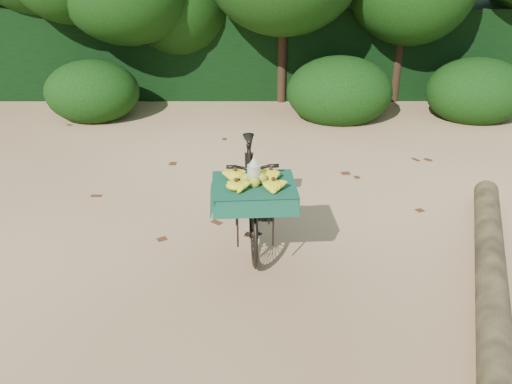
{
  "coord_description": "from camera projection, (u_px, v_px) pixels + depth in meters",
  "views": [
    {
      "loc": [
        -0.03,
        -5.36,
        3.13
      ],
      "look_at": [
        -0.03,
        -0.42,
        0.75
      ],
      "focal_mm": 38.0,
      "sensor_mm": 36.0,
      "label": 1
    }
  ],
  "objects": [
    {
      "name": "vendor_bicycle",
      "position": [
        251.0,
        192.0,
        5.9
      ],
      "size": [
        0.85,
        1.9,
        1.13
      ],
      "rotation": [
        0.0,
        0.0,
        0.07
      ],
      "color": "black",
      "rests_on": "ground"
    },
    {
      "name": "ground",
      "position": [
        258.0,
        235.0,
        6.19
      ],
      "size": [
        80.0,
        80.0,
        0.0
      ],
      "primitive_type": "plane",
      "color": "tan",
      "rests_on": "ground"
    },
    {
      "name": "hedge_backdrop",
      "position": [
        257.0,
        48.0,
        11.47
      ],
      "size": [
        26.0,
        1.8,
        1.8
      ],
      "primitive_type": "cube",
      "color": "black",
      "rests_on": "ground"
    },
    {
      "name": "fallen_log",
      "position": [
        491.0,
        276.0,
        5.2
      ],
      "size": [
        1.64,
        3.89,
        0.29
      ],
      "primitive_type": "cylinder",
      "rotation": [
        1.57,
        0.0,
        -0.35
      ],
      "color": "brown",
      "rests_on": "ground"
    },
    {
      "name": "leaf_litter",
      "position": [
        258.0,
        208.0,
        6.77
      ],
      "size": [
        7.0,
        7.3,
        0.01
      ],
      "primitive_type": null,
      "color": "#4A2813",
      "rests_on": "ground"
    },
    {
      "name": "bush_clumps",
      "position": [
        284.0,
        94.0,
        9.87
      ],
      "size": [
        8.8,
        1.7,
        0.9
      ],
      "primitive_type": null,
      "color": "black",
      "rests_on": "ground"
    }
  ]
}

